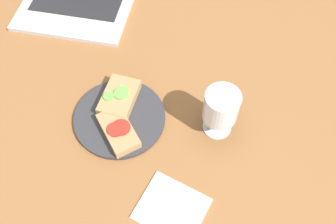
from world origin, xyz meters
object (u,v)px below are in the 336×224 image
(sandwich_with_tomato, at_px, (118,131))
(napkin, at_px, (172,208))
(wine_glass, at_px, (221,108))
(plate, at_px, (120,118))
(sandwich_with_cucumber, at_px, (119,97))

(sandwich_with_tomato, height_order, napkin, sandwich_with_tomato)
(wine_glass, bearing_deg, plate, -174.49)
(plate, height_order, sandwich_with_cucumber, sandwich_with_cucumber)
(sandwich_with_cucumber, relative_size, wine_glass, 0.92)
(plate, bearing_deg, sandwich_with_tomato, -76.11)
(sandwich_with_cucumber, height_order, wine_glass, wine_glass)
(plate, distance_m, wine_glass, 0.25)
(plate, height_order, sandwich_with_tomato, sandwich_with_tomato)
(wine_glass, bearing_deg, sandwich_with_tomato, -163.08)
(sandwich_with_tomato, bearing_deg, plate, 103.89)
(sandwich_with_cucumber, height_order, napkin, sandwich_with_cucumber)
(sandwich_with_tomato, xyz_separation_m, napkin, (0.15, -0.15, -0.02))
(wine_glass, xyz_separation_m, napkin, (-0.07, -0.22, -0.08))
(sandwich_with_tomato, relative_size, napkin, 0.95)
(plate, relative_size, sandwich_with_cucumber, 1.84)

